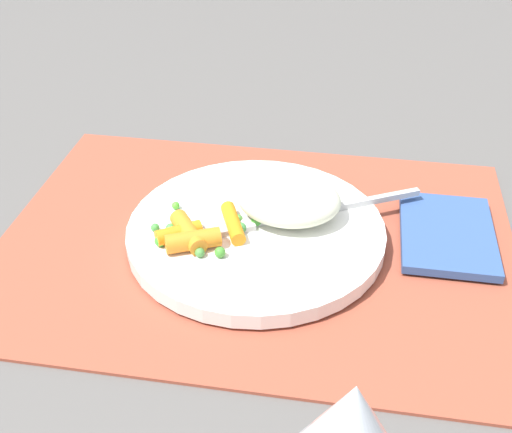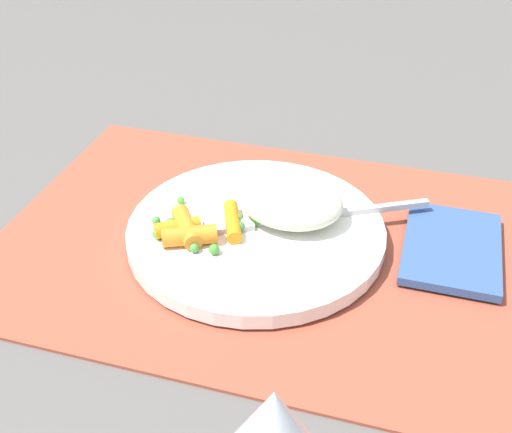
{
  "view_description": "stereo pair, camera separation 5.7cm",
  "coord_description": "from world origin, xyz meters",
  "views": [
    {
      "loc": [
        -0.08,
        0.46,
        0.36
      ],
      "look_at": [
        0.0,
        0.0,
        0.03
      ],
      "focal_mm": 45.36,
      "sensor_mm": 36.0,
      "label": 1
    },
    {
      "loc": [
        -0.13,
        0.45,
        0.36
      ],
      "look_at": [
        0.0,
        0.0,
        0.03
      ],
      "focal_mm": 45.36,
      "sensor_mm": 36.0,
      "label": 2
    }
  ],
  "objects": [
    {
      "name": "ground_plane",
      "position": [
        0.0,
        0.0,
        0.0
      ],
      "size": [
        2.4,
        2.4,
        0.0
      ],
      "primitive_type": "plane",
      "color": "#565451"
    },
    {
      "name": "plate",
      "position": [
        0.0,
        0.0,
        0.01
      ],
      "size": [
        0.23,
        0.23,
        0.01
      ],
      "primitive_type": "cylinder",
      "color": "white",
      "rests_on": "placemat"
    },
    {
      "name": "placemat",
      "position": [
        0.0,
        0.0,
        0.0
      ],
      "size": [
        0.47,
        0.34,
        0.01
      ],
      "primitive_type": "cube",
      "color": "#9E4733",
      "rests_on": "ground_plane"
    },
    {
      "name": "carrot_portion",
      "position": [
        0.05,
        0.03,
        0.03
      ],
      "size": [
        0.08,
        0.08,
        0.02
      ],
      "color": "orange",
      "rests_on": "plate"
    },
    {
      "name": "napkin",
      "position": [
        -0.17,
        -0.03,
        0.01
      ],
      "size": [
        0.08,
        0.12,
        0.01
      ],
      "primitive_type": "cube",
      "rotation": [
        0.0,
        0.0,
        0.0
      ],
      "color": "#33518C",
      "rests_on": "placemat"
    },
    {
      "name": "fork",
      "position": [
        -0.03,
        -0.02,
        0.02
      ],
      "size": [
        0.19,
        0.11,
        0.01
      ],
      "color": "#BDBDBD",
      "rests_on": "plate"
    },
    {
      "name": "rice_mound",
      "position": [
        -0.03,
        -0.02,
        0.04
      ],
      "size": [
        0.09,
        0.08,
        0.03
      ],
      "primitive_type": "ellipsoid",
      "color": "beige",
      "rests_on": "plate"
    },
    {
      "name": "pea_scatter",
      "position": [
        0.04,
        0.02,
        0.02
      ],
      "size": [
        0.09,
        0.07,
        0.01
      ],
      "color": "#43912E",
      "rests_on": "plate"
    }
  ]
}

